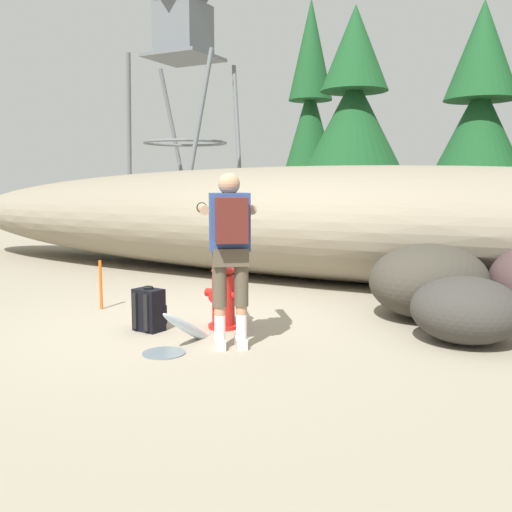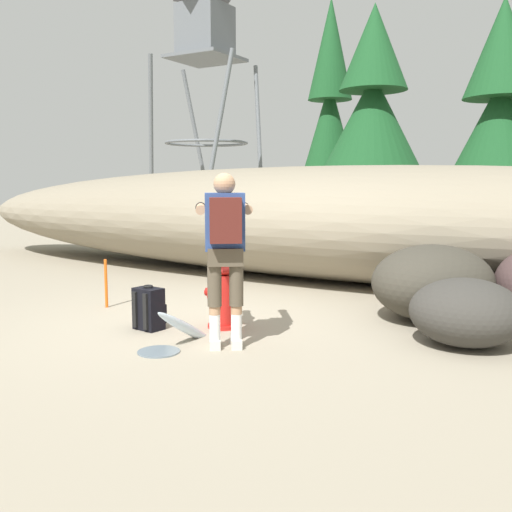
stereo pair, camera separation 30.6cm
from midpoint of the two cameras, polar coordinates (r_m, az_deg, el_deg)
ground_plane at (r=6.23m, az=-6.32°, el=-7.16°), size 56.00×56.00×0.04m
dirt_embankment at (r=9.28m, az=6.20°, el=3.37°), size 16.52×3.20×1.80m
fire_hydrant at (r=6.08m, az=-4.73°, el=-4.16°), size 0.42×0.37×0.72m
hydrant_water_jet at (r=5.59m, az=-8.43°, el=-7.62°), size 0.39×1.10×0.58m
utility_worker at (r=5.25m, az=-4.31°, el=1.77°), size 0.88×1.01×1.62m
spare_backpack at (r=6.11m, az=-12.00°, el=-5.30°), size 0.32×0.32×0.47m
boulder_large at (r=5.82m, az=18.77°, el=-5.10°), size 1.06×1.03×0.64m
boulder_mid at (r=6.76m, az=15.59°, el=-2.39°), size 1.68×1.80×0.85m
pine_tree_far_left at (r=17.74m, az=4.90°, el=13.58°), size 2.01×2.01×6.91m
pine_tree_left at (r=15.97m, az=9.16°, el=14.50°), size 2.76×2.76×6.16m
pine_tree_center at (r=13.65m, az=20.75°, el=12.80°), size 2.41×2.41×5.41m
watchtower at (r=22.35m, az=-7.64°, el=20.84°), size 3.91×3.91×8.96m
survey_stake at (r=7.25m, az=-16.37°, el=-2.77°), size 0.04×0.04×0.60m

